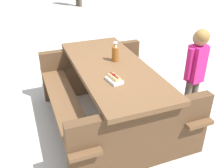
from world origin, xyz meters
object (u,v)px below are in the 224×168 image
Objects in this scene: child_in_coat at (196,64)px; picnic_table at (112,90)px; soda_bottle at (115,52)px; hotdog_tray at (114,79)px.

picnic_table is at bearing -110.90° from child_in_coat.
picnic_table is 8.59× the size of soda_bottle.
hotdog_tray is (0.33, -0.14, 0.34)m from picnic_table.
picnic_table is at bearing 156.69° from hotdog_tray.
soda_bottle is 0.50m from hotdog_tray.
child_in_coat is at bearing 60.71° from soda_bottle.
soda_bottle is 0.20× the size of child_in_coat.
child_in_coat is (0.34, 0.90, 0.28)m from picnic_table.
child_in_coat is (0.01, 1.04, -0.05)m from hotdog_tray.
soda_bottle is 1.22× the size of hotdog_tray.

